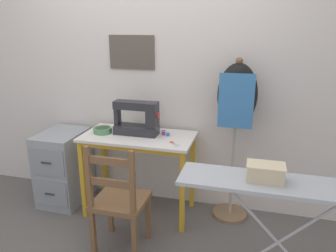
{
  "coord_description": "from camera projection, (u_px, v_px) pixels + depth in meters",
  "views": [
    {
      "loc": [
        0.99,
        -2.37,
        1.74
      ],
      "look_at": [
        0.29,
        0.23,
        0.89
      ],
      "focal_mm": 35.0,
      "sensor_mm": 36.0,
      "label": 1
    }
  ],
  "objects": [
    {
      "name": "sewing_table",
      "position": [
        138.0,
        147.0,
        2.98
      ],
      "size": [
        1.01,
        0.52,
        0.77
      ],
      "color": "silver",
      "rests_on": "ground_plane"
    },
    {
      "name": "dress_form",
      "position": [
        237.0,
        104.0,
        2.79
      ],
      "size": [
        0.34,
        0.32,
        1.48
      ],
      "color": "#846647",
      "rests_on": "ground_plane"
    },
    {
      "name": "ground_plane",
      "position": [
        130.0,
        225.0,
        2.95
      ],
      "size": [
        14.0,
        14.0,
        0.0
      ],
      "primitive_type": "plane",
      "color": "#5B5651"
    },
    {
      "name": "storage_box",
      "position": [
        266.0,
        172.0,
        1.99
      ],
      "size": [
        0.23,
        0.14,
        0.11
      ],
      "color": "beige",
      "rests_on": "ironing_board"
    },
    {
      "name": "wall_back",
      "position": [
        148.0,
        75.0,
        3.11
      ],
      "size": [
        10.0,
        0.07,
        2.55
      ],
      "color": "silver",
      "rests_on": "ground_plane"
    },
    {
      "name": "ironing_board",
      "position": [
        284.0,
        190.0,
        1.98
      ],
      "size": [
        1.28,
        0.32,
        0.83
      ],
      "color": "#ADB2B7",
      "rests_on": "ground_plane"
    },
    {
      "name": "wooden_chair",
      "position": [
        119.0,
        202.0,
        2.53
      ],
      "size": [
        0.4,
        0.38,
        0.91
      ],
      "color": "brown",
      "rests_on": "ground_plane"
    },
    {
      "name": "sewing_machine",
      "position": [
        139.0,
        119.0,
        2.95
      ],
      "size": [
        0.42,
        0.16,
        0.33
      ],
      "color": "#28282D",
      "rests_on": "sewing_table"
    },
    {
      "name": "scissors",
      "position": [
        173.0,
        143.0,
        2.75
      ],
      "size": [
        0.11,
        0.11,
        0.01
      ],
      "color": "silver",
      "rests_on": "sewing_table"
    },
    {
      "name": "filing_cabinet",
      "position": [
        64.0,
        167.0,
        3.29
      ],
      "size": [
        0.39,
        0.55,
        0.73
      ],
      "color": "#93999E",
      "rests_on": "ground_plane"
    },
    {
      "name": "fabric_bowl",
      "position": [
        102.0,
        130.0,
        3.02
      ],
      "size": [
        0.17,
        0.17,
        0.05
      ],
      "color": "#56895B",
      "rests_on": "sewing_table"
    },
    {
      "name": "thread_spool_near_machine",
      "position": [
        164.0,
        133.0,
        2.96
      ],
      "size": [
        0.04,
        0.04,
        0.04
      ],
      "color": "purple",
      "rests_on": "sewing_table"
    },
    {
      "name": "thread_spool_mid_table",
      "position": [
        168.0,
        134.0,
        2.93
      ],
      "size": [
        0.04,
        0.04,
        0.04
      ],
      "color": "#2875C1",
      "rests_on": "sewing_table"
    }
  ]
}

